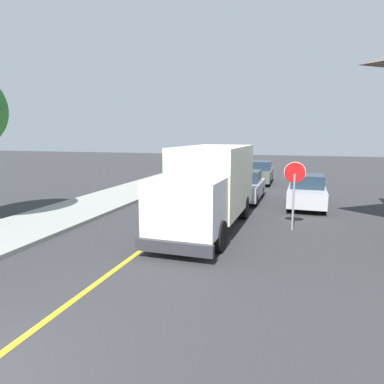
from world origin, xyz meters
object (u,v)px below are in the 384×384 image
parked_van_across (307,192)px  stop_sign (294,183)px  box_truck (209,184)px  parked_car_near (245,186)px  parked_car_mid (260,173)px

parked_van_across → stop_sign: stop_sign is taller
box_truck → parked_car_near: (0.50, 6.25, -0.97)m
parked_car_near → stop_sign: (2.67, -5.58, 1.06)m
box_truck → stop_sign: bearing=12.0°
parked_van_across → parked_car_near: bearing=165.8°
stop_sign → parked_van_across: bearing=82.7°
parked_car_mid → stop_sign: stop_sign is taller
box_truck → parked_car_near: 6.35m
parked_car_near → parked_car_mid: bearing=89.6°
parked_van_across → parked_car_mid: bearing=111.9°
parked_car_mid → box_truck: bearing=-92.4°
box_truck → stop_sign: 3.24m
parked_car_mid → stop_sign: (2.61, -12.76, 1.06)m
box_truck → parked_car_mid: bearing=87.6°
parked_car_near → box_truck: bearing=-94.6°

